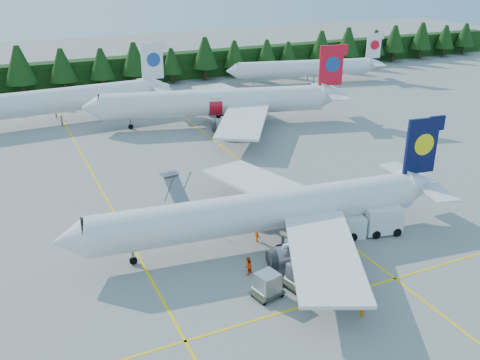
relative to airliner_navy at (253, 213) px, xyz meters
name	(u,v)px	position (x,y,z in m)	size (l,w,h in m)	color
ground	(303,262)	(2.85, -5.07, -3.44)	(320.00, 320.00, 0.00)	gray
taxi_stripe_a	(110,206)	(-11.15, 14.93, -3.43)	(0.25, 120.00, 0.01)	yellow
taxi_stripe_b	(263,178)	(8.85, 14.93, -3.43)	(0.25, 120.00, 0.01)	yellow
taxi_stripe_cross	(340,295)	(2.85, -11.07, -3.43)	(80.00, 0.25, 0.01)	yellow
treeline_hedge	(111,72)	(2.85, 76.93, -0.44)	(220.00, 4.00, 6.00)	black
airliner_navy	(253,213)	(0.00, 0.00, 0.00)	(39.28, 32.16, 11.44)	silver
airliner_red	(210,103)	(11.42, 39.70, 0.41)	(43.18, 35.08, 12.82)	silver
airliner_far_left	(36,103)	(-15.19, 52.05, 0.45)	(42.69, 6.12, 12.41)	silver
airliner_far_right	(299,68)	(41.95, 61.64, -0.16)	(35.31, 11.27, 10.44)	silver
airstairs	(185,212)	(-4.34, 8.11, -2.55)	(4.75, 6.44, 4.10)	silver
service_truck	(372,221)	(12.14, -3.25, -1.96)	(6.52, 3.52, 2.99)	white
uld_pair	(284,279)	(-1.28, -8.57, -2.14)	(6.08, 2.55, 1.92)	#343B2B
crew_a	(363,308)	(2.80, -14.30, -2.58)	(0.63, 0.41, 1.72)	orange
crew_b	(248,266)	(-2.85, -4.75, -2.57)	(0.85, 0.66, 1.75)	red
crew_c	(257,235)	(0.64, 0.26, -2.66)	(0.64, 0.44, 1.56)	#E04804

